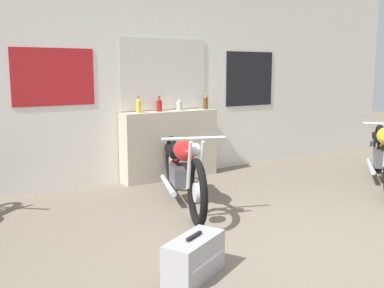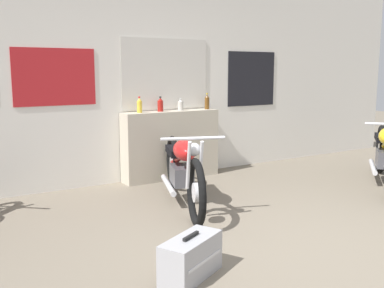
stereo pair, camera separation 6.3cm
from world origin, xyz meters
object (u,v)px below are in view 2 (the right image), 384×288
Objects in this scene: bottle_leftmost at (139,106)px; bottle_center at (181,105)px; bottle_left_center at (160,105)px; bottle_right_center at (207,102)px; hard_case_silver at (191,258)px; motorcycle_red at (182,167)px.

bottle_leftmost is 0.63m from bottle_center.
bottle_left_center is 0.74m from bottle_right_center.
bottle_leftmost is 3.03m from hard_case_silver.
hard_case_silver is (-1.21, -2.78, -0.88)m from bottle_left_center.
motorcycle_red is at bearing -90.98° from bottle_leftmost.
bottle_right_center is at bearing -2.33° from bottle_left_center.
bottle_leftmost is 0.37× the size of hard_case_silver.
bottle_center is 0.29× the size of hard_case_silver.
bottle_leftmost is 1.30m from motorcycle_red.
bottle_leftmost is 0.11× the size of motorcycle_red.
bottle_leftmost is at bearing -178.85° from bottle_center.
bottle_right_center reaches higher than bottle_left_center.
hard_case_silver is (-1.52, -2.77, -0.87)m from bottle_center.
bottle_right_center is 0.11× the size of motorcycle_red.
bottle_center is 0.74× the size of bottle_right_center.
bottle_right_center reaches higher than bottle_leftmost.
hard_case_silver is (-1.95, -2.75, -0.89)m from bottle_right_center.
bottle_leftmost is 1.06m from bottle_right_center.
bottle_center is 1.46m from motorcycle_red.
bottle_leftmost is at bearing 89.02° from motorcycle_red.
bottle_left_center is at bearing 177.67° from bottle_right_center.
bottle_left_center reaches higher than hard_case_silver.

